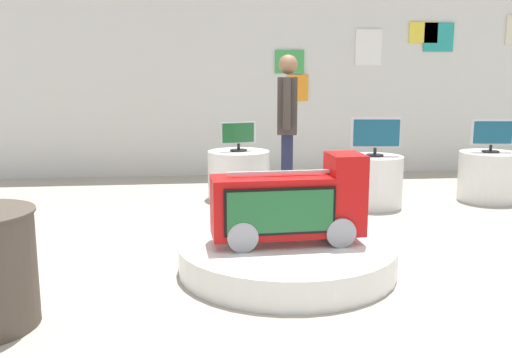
{
  "coord_description": "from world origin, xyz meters",
  "views": [
    {
      "loc": [
        -0.77,
        -4.15,
        1.57
      ],
      "look_at": [
        -0.28,
        0.45,
        0.7
      ],
      "focal_mm": 39.54,
      "sensor_mm": 36.0,
      "label": 1
    }
  ],
  "objects_px": {
    "display_pedestal_left_rear": "(488,176)",
    "display_pedestal_right_rear": "(239,175)",
    "tv_on_right_rear": "(238,135)",
    "tv_on_center_rear": "(376,135)",
    "main_display_pedestal": "(287,256)",
    "display_pedestal_center_rear": "(374,181)",
    "tv_on_left_rear": "(492,135)",
    "shopper_browsing_near_truck": "(287,124)",
    "novelty_firetruck_tv": "(291,207)"
  },
  "relations": [
    {
      "from": "display_pedestal_left_rear",
      "to": "tv_on_right_rear",
      "type": "bearing_deg",
      "value": 171.95
    },
    {
      "from": "display_pedestal_center_rear",
      "to": "display_pedestal_right_rear",
      "type": "xyz_separation_m",
      "value": [
        -1.57,
        0.6,
        0.0
      ]
    },
    {
      "from": "display_pedestal_center_rear",
      "to": "display_pedestal_right_rear",
      "type": "height_order",
      "value": "same"
    },
    {
      "from": "tv_on_left_rear",
      "to": "display_pedestal_center_rear",
      "type": "relative_size",
      "value": 0.76
    },
    {
      "from": "main_display_pedestal",
      "to": "tv_on_center_rear",
      "type": "distance_m",
      "value": 2.62
    },
    {
      "from": "tv_on_center_rear",
      "to": "display_pedestal_right_rear",
      "type": "bearing_deg",
      "value": 158.88
    },
    {
      "from": "main_display_pedestal",
      "to": "tv_on_left_rear",
      "type": "relative_size",
      "value": 3.41
    },
    {
      "from": "novelty_firetruck_tv",
      "to": "tv_on_right_rear",
      "type": "xyz_separation_m",
      "value": [
        -0.21,
        2.7,
        0.28
      ]
    },
    {
      "from": "main_display_pedestal",
      "to": "novelty_firetruck_tv",
      "type": "relative_size",
      "value": 1.42
    },
    {
      "from": "tv_on_left_rear",
      "to": "display_pedestal_right_rear",
      "type": "bearing_deg",
      "value": 171.81
    },
    {
      "from": "novelty_firetruck_tv",
      "to": "display_pedestal_right_rear",
      "type": "distance_m",
      "value": 2.72
    },
    {
      "from": "tv_on_center_rear",
      "to": "tv_on_right_rear",
      "type": "relative_size",
      "value": 1.32
    },
    {
      "from": "novelty_firetruck_tv",
      "to": "display_pedestal_left_rear",
      "type": "bearing_deg",
      "value": 38.15
    },
    {
      "from": "tv_on_left_rear",
      "to": "display_pedestal_right_rear",
      "type": "height_order",
      "value": "tv_on_left_rear"
    },
    {
      "from": "display_pedestal_center_rear",
      "to": "display_pedestal_right_rear",
      "type": "relative_size",
      "value": 0.87
    },
    {
      "from": "display_pedestal_left_rear",
      "to": "display_pedestal_right_rear",
      "type": "distance_m",
      "value": 3.12
    },
    {
      "from": "shopper_browsing_near_truck",
      "to": "tv_on_left_rear",
      "type": "bearing_deg",
      "value": 13.95
    },
    {
      "from": "display_pedestal_right_rear",
      "to": "display_pedestal_left_rear",
      "type": "bearing_deg",
      "value": -8.12
    },
    {
      "from": "main_display_pedestal",
      "to": "display_pedestal_left_rear",
      "type": "xyz_separation_m",
      "value": [
        2.91,
        2.26,
        0.19
      ]
    },
    {
      "from": "tv_on_center_rear",
      "to": "shopper_browsing_near_truck",
      "type": "xyz_separation_m",
      "value": [
        -1.13,
        -0.5,
        0.18
      ]
    },
    {
      "from": "display_pedestal_right_rear",
      "to": "shopper_browsing_near_truck",
      "type": "distance_m",
      "value": 1.4
    },
    {
      "from": "tv_on_left_rear",
      "to": "shopper_browsing_near_truck",
      "type": "distance_m",
      "value": 2.74
    },
    {
      "from": "tv_on_left_rear",
      "to": "shopper_browsing_near_truck",
      "type": "xyz_separation_m",
      "value": [
        -2.65,
        -0.66,
        0.21
      ]
    },
    {
      "from": "tv_on_right_rear",
      "to": "display_pedestal_right_rear",
      "type": "bearing_deg",
      "value": 76.66
    },
    {
      "from": "tv_on_right_rear",
      "to": "shopper_browsing_near_truck",
      "type": "distance_m",
      "value": 1.21
    },
    {
      "from": "display_pedestal_left_rear",
      "to": "display_pedestal_right_rear",
      "type": "xyz_separation_m",
      "value": [
        -3.09,
        0.44,
        0.0
      ]
    },
    {
      "from": "display_pedestal_right_rear",
      "to": "tv_on_center_rear",
      "type": "bearing_deg",
      "value": -21.12
    },
    {
      "from": "display_pedestal_right_rear",
      "to": "tv_on_right_rear",
      "type": "height_order",
      "value": "tv_on_right_rear"
    },
    {
      "from": "display_pedestal_right_rear",
      "to": "display_pedestal_center_rear",
      "type": "bearing_deg",
      "value": -20.99
    },
    {
      "from": "tv_on_center_rear",
      "to": "display_pedestal_right_rear",
      "type": "distance_m",
      "value": 1.77
    },
    {
      "from": "tv_on_left_rear",
      "to": "display_pedestal_center_rear",
      "type": "xyz_separation_m",
      "value": [
        -1.52,
        -0.16,
        -0.52
      ]
    },
    {
      "from": "main_display_pedestal",
      "to": "display_pedestal_center_rear",
      "type": "height_order",
      "value": "display_pedestal_center_rear"
    },
    {
      "from": "display_pedestal_left_rear",
      "to": "display_pedestal_center_rear",
      "type": "relative_size",
      "value": 1.08
    },
    {
      "from": "novelty_firetruck_tv",
      "to": "shopper_browsing_near_truck",
      "type": "distance_m",
      "value": 1.7
    },
    {
      "from": "display_pedestal_center_rear",
      "to": "shopper_browsing_near_truck",
      "type": "relative_size",
      "value": 0.38
    },
    {
      "from": "tv_on_left_rear",
      "to": "tv_on_center_rear",
      "type": "bearing_deg",
      "value": -174.0
    },
    {
      "from": "tv_on_center_rear",
      "to": "tv_on_right_rear",
      "type": "bearing_deg",
      "value": 159.02
    },
    {
      "from": "novelty_firetruck_tv",
      "to": "display_pedestal_center_rear",
      "type": "distance_m",
      "value": 2.52
    },
    {
      "from": "tv_on_center_rear",
      "to": "tv_on_right_rear",
      "type": "height_order",
      "value": "tv_on_center_rear"
    },
    {
      "from": "main_display_pedestal",
      "to": "shopper_browsing_near_truck",
      "type": "height_order",
      "value": "shopper_browsing_near_truck"
    },
    {
      "from": "display_pedestal_center_rear",
      "to": "shopper_browsing_near_truck",
      "type": "height_order",
      "value": "shopper_browsing_near_truck"
    },
    {
      "from": "display_pedestal_left_rear",
      "to": "tv_on_right_rear",
      "type": "height_order",
      "value": "tv_on_right_rear"
    },
    {
      "from": "tv_on_center_rear",
      "to": "tv_on_right_rear",
      "type": "xyz_separation_m",
      "value": [
        -1.57,
        0.6,
        -0.05
      ]
    },
    {
      "from": "main_display_pedestal",
      "to": "display_pedestal_right_rear",
      "type": "xyz_separation_m",
      "value": [
        -0.18,
        2.7,
        0.19
      ]
    },
    {
      "from": "main_display_pedestal",
      "to": "display_pedestal_right_rear",
      "type": "distance_m",
      "value": 2.71
    },
    {
      "from": "novelty_firetruck_tv",
      "to": "display_pedestal_left_rear",
      "type": "height_order",
      "value": "novelty_firetruck_tv"
    },
    {
      "from": "display_pedestal_right_rear",
      "to": "tv_on_right_rear",
      "type": "bearing_deg",
      "value": -103.34
    },
    {
      "from": "display_pedestal_left_rear",
      "to": "tv_on_left_rear",
      "type": "relative_size",
      "value": 1.43
    },
    {
      "from": "display_pedestal_left_rear",
      "to": "tv_on_left_rear",
      "type": "xyz_separation_m",
      "value": [
        0.0,
        -0.0,
        0.52
      ]
    },
    {
      "from": "tv_on_center_rear",
      "to": "main_display_pedestal",
      "type": "bearing_deg",
      "value": -123.47
    }
  ]
}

